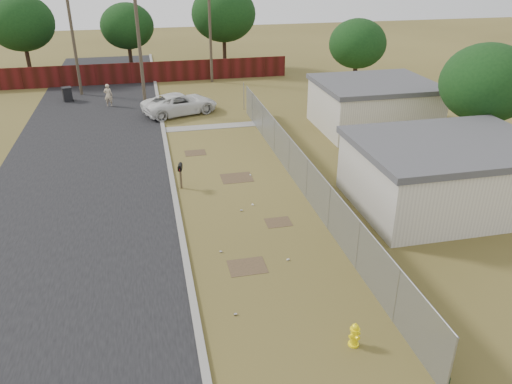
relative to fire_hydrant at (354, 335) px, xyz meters
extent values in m
plane|color=olive|center=(-1.47, 9.70, -0.38)|extent=(120.00, 120.00, 0.00)
cube|color=black|center=(-8.97, 17.70, -0.37)|extent=(9.00, 60.00, 0.02)
cube|color=gray|center=(-4.47, 17.70, -0.32)|extent=(0.25, 60.00, 0.12)
cube|color=gray|center=(-1.47, 21.20, -0.37)|extent=(6.20, 1.00, 0.03)
cylinder|color=gray|center=(1.63, -2.30, 0.62)|extent=(0.06, 0.06, 2.00)
cylinder|color=gray|center=(1.63, 0.70, 0.62)|extent=(0.06, 0.06, 2.00)
cylinder|color=gray|center=(1.63, 3.70, 0.62)|extent=(0.06, 0.06, 2.00)
cylinder|color=gray|center=(1.63, 6.70, 0.62)|extent=(0.06, 0.06, 2.00)
cylinder|color=gray|center=(1.63, 9.70, 0.62)|extent=(0.06, 0.06, 2.00)
cylinder|color=gray|center=(1.63, 12.70, 0.62)|extent=(0.06, 0.06, 2.00)
cylinder|color=gray|center=(1.63, 15.70, 0.62)|extent=(0.06, 0.06, 2.00)
cylinder|color=gray|center=(1.63, 18.70, 0.62)|extent=(0.06, 0.06, 2.00)
cylinder|color=gray|center=(1.63, 21.70, 0.62)|extent=(0.06, 0.06, 2.00)
cylinder|color=gray|center=(1.63, 24.70, 0.62)|extent=(0.06, 0.06, 2.00)
cylinder|color=gray|center=(1.63, 10.70, 1.62)|extent=(0.04, 26.00, 0.04)
cube|color=gray|center=(1.63, 10.70, 0.62)|extent=(0.01, 26.00, 2.00)
cube|color=black|center=(1.69, 10.70, -0.08)|extent=(0.03, 26.00, 0.60)
cube|color=#49100F|center=(-7.47, 34.70, 0.52)|extent=(30.00, 0.12, 1.80)
cylinder|color=brown|center=(-5.47, 25.70, 4.12)|extent=(0.24, 0.24, 9.00)
cylinder|color=brown|center=(-10.47, 31.70, 4.12)|extent=(0.24, 0.24, 9.00)
cylinder|color=brown|center=(0.53, 33.70, 4.12)|extent=(0.24, 0.24, 9.00)
cube|color=beige|center=(7.53, 7.70, 1.02)|extent=(8.00, 6.00, 2.80)
cube|color=#47474C|center=(7.53, 7.70, 2.57)|extent=(8.32, 6.24, 0.30)
cube|color=beige|center=(9.03, 18.70, 1.02)|extent=(7.00, 6.00, 2.80)
cube|color=#47474C|center=(9.03, 18.70, 2.57)|extent=(7.28, 6.24, 0.30)
cylinder|color=#311F16|center=(-15.47, 38.70, 1.27)|extent=(0.36, 0.36, 3.30)
ellipsoid|color=black|center=(-15.47, 38.70, 4.49)|extent=(5.70, 5.70, 4.84)
cylinder|color=#311F16|center=(-6.47, 39.70, 1.05)|extent=(0.36, 0.36, 2.86)
ellipsoid|color=black|center=(-6.47, 39.70, 3.84)|extent=(4.94, 4.94, 4.20)
cylinder|color=#311F16|center=(2.53, 38.70, 1.38)|extent=(0.36, 0.36, 3.52)
ellipsoid|color=black|center=(2.53, 38.70, 4.82)|extent=(6.08, 6.08, 5.17)
cylinder|color=#311F16|center=(11.53, 27.70, 0.94)|extent=(0.36, 0.36, 2.64)
ellipsoid|color=black|center=(11.53, 27.70, 3.52)|extent=(4.56, 4.56, 3.88)
cylinder|color=#311F16|center=(12.53, 12.70, 1.05)|extent=(0.36, 0.36, 2.86)
ellipsoid|color=black|center=(12.53, 12.70, 3.84)|extent=(4.94, 4.94, 4.20)
cylinder|color=#FFE80D|center=(0.00, 0.00, -0.35)|extent=(0.40, 0.40, 0.06)
cylinder|color=#FFE80D|center=(0.00, 0.00, -0.06)|extent=(0.28, 0.28, 0.56)
cylinder|color=#FFE80D|center=(0.00, 0.00, 0.21)|extent=(0.36, 0.36, 0.05)
sphere|color=#FFE80D|center=(0.00, 0.00, 0.29)|extent=(0.27, 0.27, 0.22)
cylinder|color=#FFE80D|center=(0.00, 0.00, 0.41)|extent=(0.05, 0.05, 0.06)
cylinder|color=#FFE80D|center=(-0.13, -0.03, 0.00)|extent=(0.12, 0.13, 0.11)
cylinder|color=#FFE80D|center=(0.13, 0.04, 0.00)|extent=(0.12, 0.13, 0.11)
cylinder|color=#FFE80D|center=(0.03, -0.13, 0.00)|extent=(0.16, 0.15, 0.13)
cube|color=brown|center=(-4.07, 12.10, 0.15)|extent=(0.11, 0.11, 1.07)
cube|color=black|center=(-4.07, 12.10, 0.72)|extent=(0.28, 0.54, 0.19)
cylinder|color=black|center=(-4.07, 12.10, 0.81)|extent=(0.28, 0.54, 0.19)
cube|color=#A50B13|center=(-4.12, 11.82, 0.72)|extent=(0.03, 0.05, 0.11)
imported|color=silver|center=(-3.04, 24.64, 0.36)|extent=(5.87, 4.05, 1.49)
imported|color=#C9B393|center=(-8.12, 27.74, 0.47)|extent=(0.67, 0.49, 1.70)
cube|color=black|center=(-11.32, 29.89, 0.13)|extent=(0.80, 0.80, 1.03)
cube|color=black|center=(-11.32, 29.89, 0.67)|extent=(0.88, 0.88, 0.09)
cylinder|color=black|center=(-10.93, 29.67, -0.27)|extent=(0.11, 0.22, 0.22)
cylinder|color=silver|center=(-0.67, 4.77, -0.34)|extent=(0.11, 0.09, 0.07)
cylinder|color=#A4A4A8|center=(-3.08, 5.88, -0.34)|extent=(0.12, 0.11, 0.07)
cylinder|color=silver|center=(-1.02, 9.51, -0.34)|extent=(0.12, 0.12, 0.07)
cylinder|color=#A4A4A8|center=(-3.20, 2.10, -0.34)|extent=(0.10, 0.08, 0.07)
cylinder|color=silver|center=(-0.42, 12.83, -0.34)|extent=(0.07, 0.10, 0.07)
cylinder|color=#A4A4A8|center=(-1.64, 9.07, -0.34)|extent=(0.12, 0.10, 0.07)
camera|label=1|loc=(-5.34, -10.49, 10.27)|focal=35.00mm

